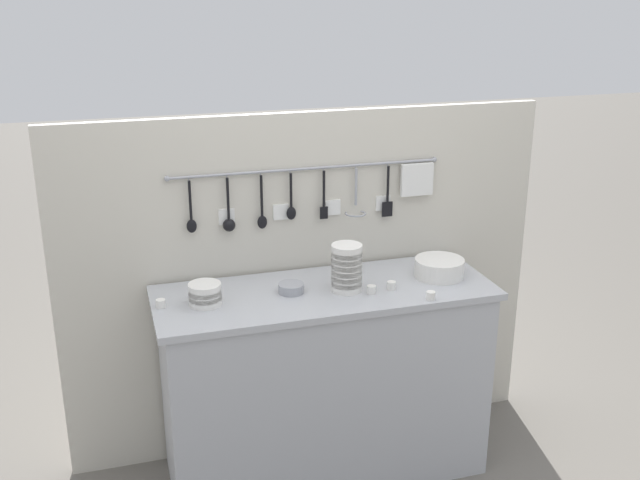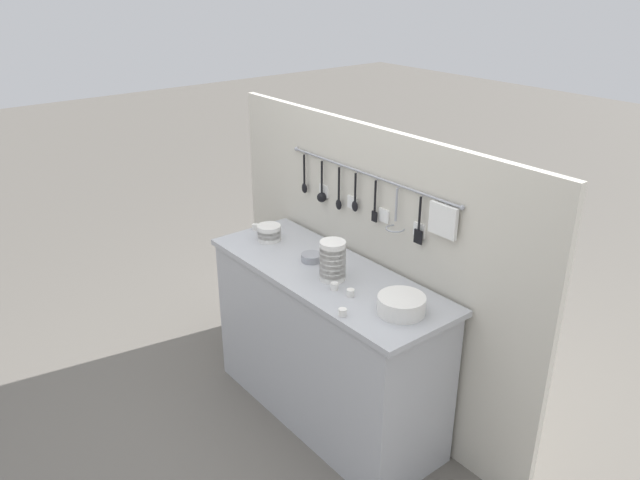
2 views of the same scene
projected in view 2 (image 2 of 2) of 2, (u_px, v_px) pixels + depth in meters
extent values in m
plane|color=#666059|center=(326.00, 411.00, 3.59)|extent=(20.00, 20.00, 0.00)
cube|color=#ADAFB5|center=(327.00, 274.00, 3.23)|extent=(1.47, 0.53, 0.03)
cube|color=#ADAFB5|center=(326.00, 347.00, 3.42)|extent=(1.41, 0.51, 0.88)
cube|color=beige|center=(369.00, 271.00, 3.44)|extent=(2.27, 0.04, 1.62)
cylinder|color=#93969E|center=(368.00, 174.00, 3.19)|extent=(1.23, 0.01, 0.01)
sphere|color=#93969E|center=(296.00, 149.00, 3.63)|extent=(0.02, 0.02, 0.02)
sphere|color=#93969E|center=(462.00, 208.00, 2.75)|extent=(0.02, 0.02, 0.02)
cylinder|color=black|center=(304.00, 170.00, 3.60)|extent=(0.01, 0.01, 0.18)
ellipsoid|color=black|center=(304.00, 188.00, 3.64)|extent=(0.04, 0.02, 0.06)
cylinder|color=#93969E|center=(306.00, 153.00, 3.57)|extent=(0.00, 0.01, 0.02)
cylinder|color=black|center=(322.00, 178.00, 3.48)|extent=(0.01, 0.01, 0.19)
sphere|color=black|center=(322.00, 197.00, 3.53)|extent=(0.06, 0.06, 0.06)
cylinder|color=#93969E|center=(323.00, 160.00, 3.45)|extent=(0.01, 0.01, 0.02)
cylinder|color=black|center=(339.00, 184.00, 3.38)|extent=(0.01, 0.01, 0.19)
ellipsoid|color=black|center=(339.00, 205.00, 3.43)|extent=(0.04, 0.02, 0.06)
cylinder|color=#93969E|center=(341.00, 166.00, 3.34)|extent=(0.01, 0.01, 0.02)
cylinder|color=black|center=(355.00, 188.00, 3.28)|extent=(0.01, 0.01, 0.16)
ellipsoid|color=black|center=(355.00, 206.00, 3.32)|extent=(0.04, 0.02, 0.06)
cylinder|color=#93969E|center=(357.00, 172.00, 3.25)|extent=(0.01, 0.01, 0.02)
cylinder|color=black|center=(375.00, 196.00, 3.17)|extent=(0.01, 0.01, 0.17)
cube|color=black|center=(374.00, 216.00, 3.21)|extent=(0.04, 0.01, 0.06)
cylinder|color=#93969E|center=(378.00, 179.00, 3.14)|extent=(0.01, 0.01, 0.02)
cylinder|color=#93969E|center=(396.00, 205.00, 3.06)|extent=(0.01, 0.01, 0.17)
torus|color=#93969E|center=(395.00, 228.00, 3.11)|extent=(0.10, 0.10, 0.01)
cylinder|color=#93969E|center=(399.00, 187.00, 3.03)|extent=(0.01, 0.01, 0.02)
cylinder|color=black|center=(420.00, 214.00, 2.95)|extent=(0.01, 0.01, 0.17)
cube|color=black|center=(418.00, 237.00, 3.00)|extent=(0.05, 0.01, 0.07)
cylinder|color=#93969E|center=(423.00, 195.00, 2.92)|extent=(0.01, 0.01, 0.02)
cube|color=silver|center=(443.00, 220.00, 2.84)|extent=(0.16, 0.02, 0.15)
cylinder|color=#93969E|center=(446.00, 203.00, 2.82)|extent=(0.00, 0.01, 0.02)
cube|color=white|center=(324.00, 191.00, 3.53)|extent=(0.07, 0.01, 0.07)
cube|color=white|center=(352.00, 203.00, 3.36)|extent=(0.07, 0.01, 0.07)
cube|color=white|center=(384.00, 216.00, 3.18)|extent=(0.07, 0.01, 0.07)
cube|color=white|center=(419.00, 230.00, 3.01)|extent=(0.07, 0.01, 0.07)
cylinder|color=silver|center=(269.00, 237.00, 3.58)|extent=(0.14, 0.14, 0.04)
cylinder|color=silver|center=(269.00, 233.00, 3.57)|extent=(0.14, 0.14, 0.04)
cylinder|color=silver|center=(269.00, 229.00, 3.56)|extent=(0.14, 0.14, 0.04)
cylinder|color=silver|center=(332.00, 275.00, 3.14)|extent=(0.13, 0.13, 0.05)
cylinder|color=silver|center=(333.00, 270.00, 3.13)|extent=(0.13, 0.13, 0.05)
cylinder|color=silver|center=(333.00, 265.00, 3.12)|extent=(0.13, 0.13, 0.05)
cylinder|color=silver|center=(333.00, 261.00, 3.10)|extent=(0.13, 0.13, 0.05)
cylinder|color=silver|center=(333.00, 256.00, 3.09)|extent=(0.13, 0.13, 0.05)
cylinder|color=silver|center=(333.00, 251.00, 3.08)|extent=(0.13, 0.13, 0.05)
cylinder|color=silver|center=(333.00, 246.00, 3.07)|extent=(0.13, 0.13, 0.05)
cylinder|color=silver|center=(401.00, 312.00, 2.84)|extent=(0.22, 0.22, 0.01)
cylinder|color=silver|center=(401.00, 310.00, 2.84)|extent=(0.22, 0.22, 0.01)
cylinder|color=silver|center=(401.00, 308.00, 2.84)|extent=(0.22, 0.22, 0.01)
cylinder|color=silver|center=(401.00, 306.00, 2.83)|extent=(0.22, 0.22, 0.01)
cylinder|color=silver|center=(402.00, 305.00, 2.83)|extent=(0.22, 0.22, 0.01)
cylinder|color=silver|center=(402.00, 303.00, 2.82)|extent=(0.22, 0.22, 0.01)
cylinder|color=silver|center=(402.00, 301.00, 2.82)|extent=(0.22, 0.22, 0.01)
cylinder|color=silver|center=(402.00, 299.00, 2.82)|extent=(0.22, 0.22, 0.01)
cylinder|color=silver|center=(402.00, 297.00, 2.81)|extent=(0.22, 0.22, 0.01)
cylinder|color=#93969E|center=(311.00, 257.00, 3.33)|extent=(0.11, 0.11, 0.04)
cylinder|color=silver|center=(255.00, 227.00, 3.72)|extent=(0.04, 0.04, 0.04)
cylinder|color=silver|center=(350.00, 293.00, 2.98)|extent=(0.04, 0.04, 0.04)
cylinder|color=silver|center=(334.00, 286.00, 3.04)|extent=(0.04, 0.04, 0.04)
cylinder|color=silver|center=(343.00, 312.00, 2.81)|extent=(0.04, 0.04, 0.04)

